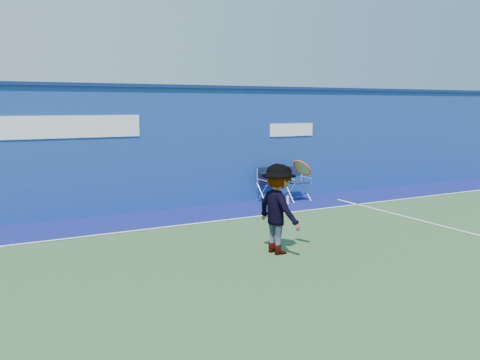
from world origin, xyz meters
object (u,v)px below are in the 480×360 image
water_bottle (288,200)px  directors_chair_right (297,190)px  tennis_player (279,209)px  directors_chair_left (271,188)px

water_bottle → directors_chair_right: bearing=32.1°
directors_chair_right → water_bottle: size_ratio=4.06×
directors_chair_right → tennis_player: 5.05m
tennis_player → directors_chair_left: bearing=60.3°
directors_chair_right → tennis_player: size_ratio=0.56×
directors_chair_left → water_bottle: (0.25, -0.46, -0.27)m
tennis_player → water_bottle: bearing=54.5°
water_bottle → tennis_player: size_ratio=0.14×
directors_chair_right → water_bottle: directors_chair_right is taller
directors_chair_left → directors_chair_right: size_ratio=1.00×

